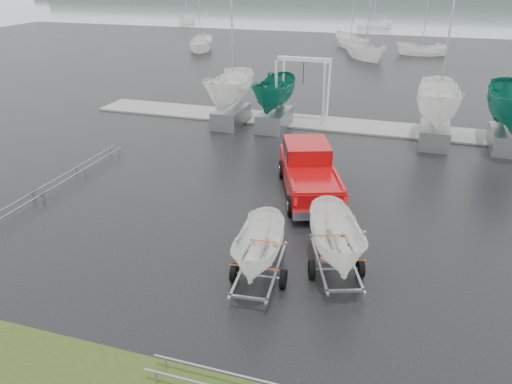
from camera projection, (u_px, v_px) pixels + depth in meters
name	position (u px, v px, depth m)	size (l,w,h in m)	color
ground_plane	(251.00, 209.00, 20.86)	(120.00, 120.00, 0.00)	black
lake	(395.00, 12.00, 107.53)	(300.00, 300.00, 0.00)	gray
dock	(314.00, 122.00, 32.11)	(30.00, 3.00, 0.12)	gray
pickup_truck	(308.00, 169.00, 22.07)	(4.08, 6.52, 2.06)	#9A080A
trailer_hitched	(340.00, 205.00, 15.46)	(2.34, 3.79, 4.66)	gray
trailer_parked	(260.00, 216.00, 15.19)	(1.83, 3.69, 4.26)	gray
boat_hoist	(303.00, 81.00, 31.24)	(3.30, 2.18, 4.12)	silver
keelboat_0	(230.00, 69.00, 30.29)	(2.23, 3.20, 10.40)	gray
keelboat_1	(275.00, 76.00, 29.80)	(2.09, 3.20, 6.65)	gray
keelboat_2	(443.00, 77.00, 26.80)	(2.40, 3.20, 10.56)	gray
mast_rack_0	(80.00, 168.00, 24.07)	(0.56, 6.50, 0.06)	gray
moored_boat_0	(201.00, 50.00, 59.29)	(3.06, 3.10, 11.30)	white
moored_boat_1	(350.00, 48.00, 61.19)	(3.64, 3.66, 11.44)	white
moored_boat_2	(421.00, 55.00, 56.12)	(2.38, 2.33, 10.86)	white
moored_boat_4	(187.00, 24.00, 85.77)	(2.86, 2.91, 11.32)	white
moored_boat_5	(373.00, 28.00, 79.65)	(2.80, 2.75, 11.05)	white
moored_boat_7	(365.00, 59.00, 54.13)	(3.82, 3.85, 11.65)	white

